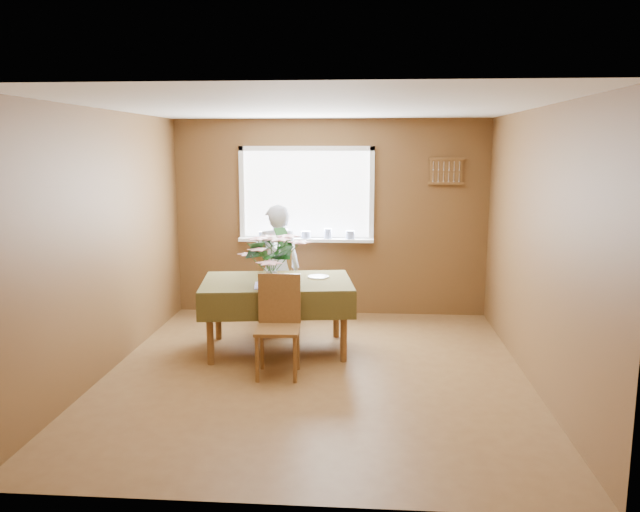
# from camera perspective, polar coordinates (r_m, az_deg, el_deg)

# --- Properties ---
(floor) EXTENTS (4.50, 4.50, 0.00)m
(floor) POSITION_cam_1_polar(r_m,az_deg,el_deg) (6.10, -0.40, -10.66)
(floor) COLOR brown
(floor) RESTS_ON ground
(ceiling) EXTENTS (4.50, 4.50, 0.00)m
(ceiling) POSITION_cam_1_polar(r_m,az_deg,el_deg) (5.72, -0.43, 13.47)
(ceiling) COLOR white
(ceiling) RESTS_ON wall_back
(wall_back) EXTENTS (4.00, 0.00, 4.00)m
(wall_back) POSITION_cam_1_polar(r_m,az_deg,el_deg) (8.01, 0.92, 3.50)
(wall_back) COLOR brown
(wall_back) RESTS_ON floor
(wall_front) EXTENTS (4.00, 0.00, 4.00)m
(wall_front) POSITION_cam_1_polar(r_m,az_deg,el_deg) (3.59, -3.38, -4.54)
(wall_front) COLOR brown
(wall_front) RESTS_ON floor
(wall_left) EXTENTS (0.00, 4.50, 4.50)m
(wall_left) POSITION_cam_1_polar(r_m,az_deg,el_deg) (6.27, -18.95, 1.17)
(wall_left) COLOR brown
(wall_left) RESTS_ON floor
(wall_right) EXTENTS (0.00, 4.50, 4.50)m
(wall_right) POSITION_cam_1_polar(r_m,az_deg,el_deg) (5.96, 19.12, 0.74)
(wall_right) COLOR brown
(wall_right) RESTS_ON floor
(window_assembly) EXTENTS (1.72, 0.20, 1.22)m
(window_assembly) POSITION_cam_1_polar(r_m,az_deg,el_deg) (7.97, -1.21, 4.22)
(window_assembly) COLOR white
(window_assembly) RESTS_ON wall_back
(spoon_rack) EXTENTS (0.44, 0.05, 0.33)m
(spoon_rack) POSITION_cam_1_polar(r_m,az_deg,el_deg) (7.97, 11.47, 7.60)
(spoon_rack) COLOR brown
(spoon_rack) RESTS_ON wall_back
(dining_table) EXTENTS (1.70, 1.28, 0.77)m
(dining_table) POSITION_cam_1_polar(r_m,az_deg,el_deg) (6.61, -3.95, -3.03)
(dining_table) COLOR brown
(dining_table) RESTS_ON floor
(chair_far) EXTENTS (0.46, 0.46, 0.98)m
(chair_far) POSITION_cam_1_polar(r_m,az_deg,el_deg) (7.47, -3.98, -2.58)
(chair_far) COLOR brown
(chair_far) RESTS_ON floor
(chair_near) EXTENTS (0.42, 0.42, 0.95)m
(chair_near) POSITION_cam_1_polar(r_m,az_deg,el_deg) (5.97, -3.82, -5.90)
(chair_near) COLOR brown
(chair_near) RESTS_ON floor
(seated_woman) EXTENTS (0.62, 0.48, 1.50)m
(seated_woman) POSITION_cam_1_polar(r_m,az_deg,el_deg) (7.29, -3.94, -1.12)
(seated_woman) COLOR white
(seated_woman) RESTS_ON floor
(flower_bouquet) EXTENTS (0.60, 0.60, 0.51)m
(flower_bouquet) POSITION_cam_1_polar(r_m,az_deg,el_deg) (6.33, -4.48, 0.33)
(flower_bouquet) COLOR white
(flower_bouquet) RESTS_ON dining_table
(side_plate) EXTENTS (0.26, 0.26, 0.01)m
(side_plate) POSITION_cam_1_polar(r_m,az_deg,el_deg) (6.73, -0.15, -1.91)
(side_plate) COLOR white
(side_plate) RESTS_ON dining_table
(table_knife) EXTENTS (0.07, 0.20, 0.00)m
(table_knife) POSITION_cam_1_polar(r_m,az_deg,el_deg) (6.40, -2.43, -2.51)
(table_knife) COLOR silver
(table_knife) RESTS_ON dining_table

